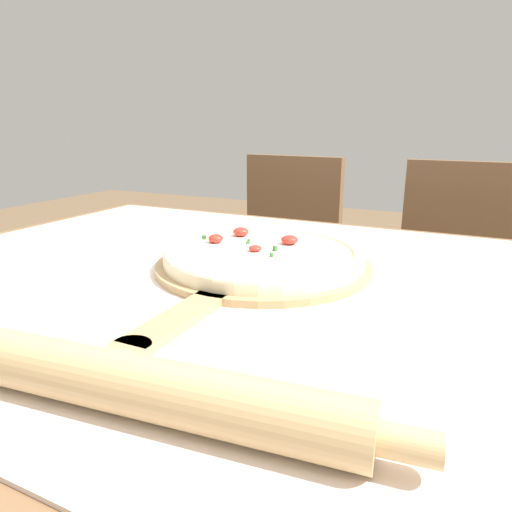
% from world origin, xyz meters
% --- Properties ---
extents(dining_table, '(1.37, 1.02, 0.77)m').
position_xyz_m(dining_table, '(0.00, 0.00, 0.67)').
color(dining_table, brown).
rests_on(dining_table, ground_plane).
extents(towel_cloth, '(1.29, 0.94, 0.00)m').
position_xyz_m(towel_cloth, '(0.00, 0.00, 0.77)').
color(towel_cloth, silver).
rests_on(towel_cloth, dining_table).
extents(pizza_peel, '(0.37, 0.56, 0.01)m').
position_xyz_m(pizza_peel, '(0.01, 0.04, 0.78)').
color(pizza_peel, tan).
rests_on(pizza_peel, towel_cloth).
extents(pizza, '(0.35, 0.35, 0.04)m').
position_xyz_m(pizza, '(0.01, 0.06, 0.80)').
color(pizza, beige).
rests_on(pizza, pizza_peel).
extents(rolling_pin, '(0.46, 0.09, 0.05)m').
position_xyz_m(rolling_pin, '(0.10, -0.36, 0.80)').
color(rolling_pin, tan).
rests_on(rolling_pin, towel_cloth).
extents(chair_left, '(0.43, 0.43, 0.91)m').
position_xyz_m(chair_left, '(-0.29, 0.86, 0.53)').
color(chair_left, brown).
rests_on(chair_left, ground_plane).
extents(chair_right, '(0.41, 0.41, 0.91)m').
position_xyz_m(chair_right, '(0.30, 0.86, 0.53)').
color(chair_right, brown).
rests_on(chair_right, ground_plane).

